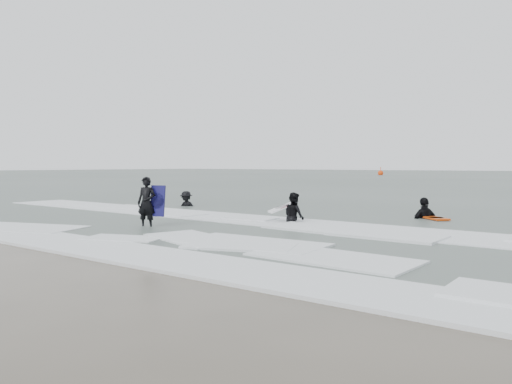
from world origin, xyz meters
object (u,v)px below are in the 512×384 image
Objects in this scene: surfer_right_near at (425,220)px; buoy at (381,173)px; surfer_centre at (147,228)px; surfer_wading at (294,224)px; surfer_breaker at (186,207)px.

surfer_right_near is 1.18× the size of buoy.
buoy is (-31.83, 69.28, 0.42)m from surfer_right_near.
surfer_centre is 4.76m from surfer_wading.
buoy is (-21.39, 70.84, 0.42)m from surfer_breaker.
surfer_centre is 81.16m from buoy.
buoy is at bearing -124.11° from surfer_right_near.
surfer_wading is 1.00× the size of surfer_breaker.
surfer_centre is at bearing -71.41° from buoy.
buoy is at bearing 87.15° from surfer_centre.
surfer_centre is 1.01× the size of surfer_breaker.
surfer_centre reaches higher than surfer_breaker.
surfer_right_near is at bearing -65.33° from buoy.
buoy reaches higher than surfer_breaker.
surfer_wading is 0.97× the size of buoy.
surfer_wading is (2.98, 3.70, 0.00)m from surfer_centre.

